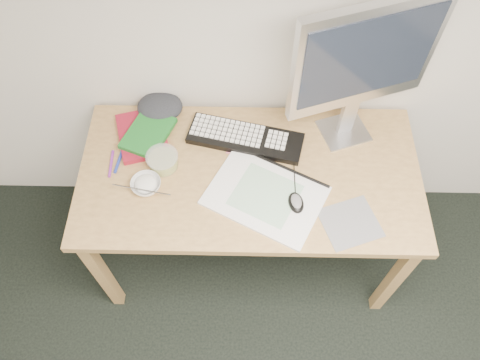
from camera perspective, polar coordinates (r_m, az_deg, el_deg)
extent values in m
plane|color=silver|center=(1.78, 11.02, 20.71)|extent=(3.60, 0.00, 3.60)
cube|color=tan|center=(2.22, -16.41, -10.97)|extent=(0.05, 0.05, 0.71)
cube|color=tan|center=(2.23, 18.23, -11.46)|extent=(0.05, 0.05, 0.71)
cube|color=tan|center=(2.48, -14.09, 2.00)|extent=(0.05, 0.05, 0.71)
cube|color=tan|center=(2.49, 16.19, 1.51)|extent=(0.05, 0.05, 0.71)
cube|color=tan|center=(1.93, 1.19, 0.61)|extent=(1.40, 0.70, 0.03)
cube|color=slate|center=(1.84, 13.28, -5.12)|extent=(0.26, 0.25, 0.00)
cube|color=white|center=(1.85, 3.11, -1.91)|extent=(0.53, 0.48, 0.01)
cube|color=black|center=(1.99, 0.66, 5.10)|extent=(0.51, 0.26, 0.03)
cube|color=silver|center=(2.08, 12.50, 5.87)|extent=(0.24, 0.23, 0.01)
cube|color=silver|center=(2.01, 12.99, 7.49)|extent=(0.07, 0.04, 0.18)
cube|color=silver|center=(1.77, 15.09, 14.26)|extent=(0.54, 0.22, 0.46)
cube|color=black|center=(1.77, 15.17, 14.52)|extent=(0.48, 0.17, 0.36)
ellipsoid|color=black|center=(1.82, 6.87, -2.60)|extent=(0.07, 0.10, 0.03)
imported|color=white|center=(1.89, -11.37, -0.59)|extent=(0.15, 0.15, 0.04)
cylinder|color=#B9B9BB|center=(1.86, -11.94, -1.16)|extent=(0.22, 0.06, 0.02)
cylinder|color=#E5DF50|center=(1.93, -9.39, 2.34)|extent=(0.16, 0.16, 0.06)
cube|color=maroon|center=(2.05, -11.81, 5.42)|extent=(0.26, 0.30, 0.03)
cube|color=#1B6D24|center=(2.02, -11.13, 5.63)|extent=(0.23, 0.27, 0.02)
ellipsoid|color=#292B31|center=(2.11, -9.73, 8.78)|extent=(0.19, 0.17, 0.07)
cylinder|color=#D66B83|center=(1.96, 0.99, 3.13)|extent=(0.19, 0.02, 0.01)
cylinder|color=tan|center=(1.91, 1.59, 1.05)|extent=(0.11, 0.15, 0.01)
cylinder|color=black|center=(1.96, 4.51, 3.15)|extent=(0.16, 0.01, 0.01)
cylinder|color=#1F36AA|center=(2.00, -14.48, 2.47)|extent=(0.03, 0.14, 0.01)
cylinder|color=orange|center=(2.02, -12.49, 3.72)|extent=(0.02, 0.13, 0.01)
cylinder|color=purple|center=(2.00, -15.44, 1.93)|extent=(0.02, 0.13, 0.01)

